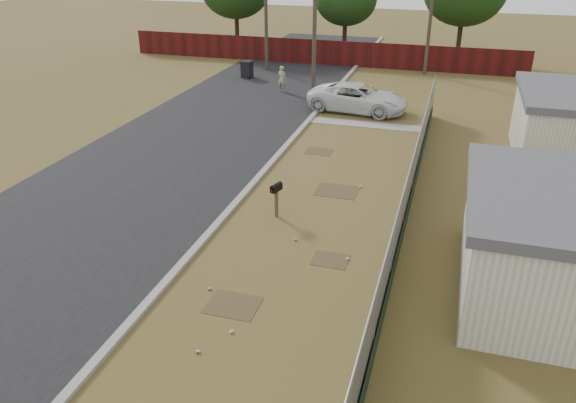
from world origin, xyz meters
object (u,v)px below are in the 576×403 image
(pedestrian, at_px, (282,79))
(trash_bin, at_px, (247,69))
(mailbox, at_px, (276,191))
(pickup_truck, at_px, (358,98))

(pedestrian, xyz_separation_m, trash_bin, (-3.39, 2.86, -0.22))
(mailbox, bearing_deg, pickup_truck, 88.38)
(pickup_truck, height_order, trash_bin, pickup_truck)
(pickup_truck, distance_m, pedestrian, 5.99)
(pedestrian, bearing_deg, mailbox, 119.44)
(pedestrian, height_order, trash_bin, pedestrian)
(mailbox, bearing_deg, trash_bin, 113.38)
(mailbox, distance_m, pedestrian, 17.03)
(mailbox, relative_size, pickup_truck, 0.23)
(pickup_truck, xyz_separation_m, pedestrian, (-5.28, 2.82, 0.05))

